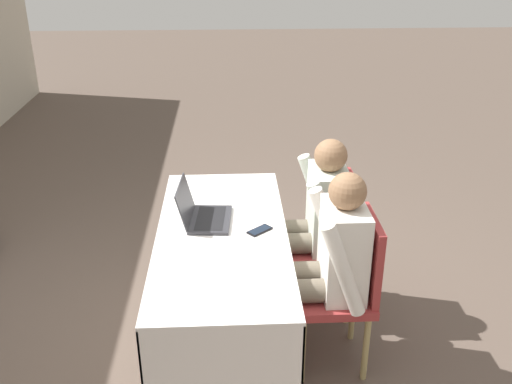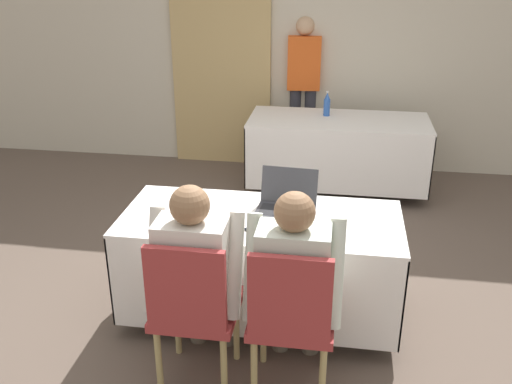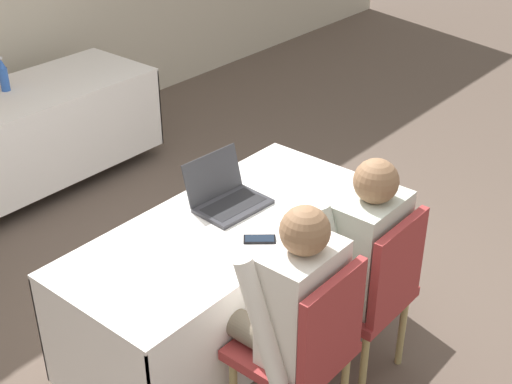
{
  "view_description": "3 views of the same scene",
  "coord_description": "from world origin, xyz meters",
  "px_view_note": "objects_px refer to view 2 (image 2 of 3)",
  "views": [
    {
      "loc": [
        -2.89,
        -0.05,
        2.31
      ],
      "look_at": [
        0.0,
        -0.2,
        0.98
      ],
      "focal_mm": 40.0,
      "sensor_mm": 36.0,
      "label": 1
    },
    {
      "loc": [
        0.44,
        -3.09,
        2.24
      ],
      "look_at": [
        0.0,
        -0.2,
        0.98
      ],
      "focal_mm": 40.0,
      "sensor_mm": 36.0,
      "label": 2
    },
    {
      "loc": [
        -2.12,
        -1.98,
        2.57
      ],
      "look_at": [
        0.0,
        -0.2,
        0.98
      ],
      "focal_mm": 50.0,
      "sensor_mm": 36.0,
      "label": 3
    }
  ],
  "objects_px": {
    "cell_phone": "(256,233)",
    "chair_near_left": "(193,306)",
    "person_checkered_shirt": "(197,269)",
    "person_white_shirt": "(294,277)",
    "laptop": "(286,204)",
    "water_bottle": "(327,105)",
    "chair_near_right": "(291,315)",
    "person_red_shirt": "(303,83)"
  },
  "relations": [
    {
      "from": "cell_phone",
      "to": "chair_near_left",
      "type": "relative_size",
      "value": 0.17
    },
    {
      "from": "chair_near_left",
      "to": "person_checkered_shirt",
      "type": "bearing_deg",
      "value": -90.0
    },
    {
      "from": "person_checkered_shirt",
      "to": "person_white_shirt",
      "type": "distance_m",
      "value": 0.51
    },
    {
      "from": "chair_near_left",
      "to": "person_white_shirt",
      "type": "relative_size",
      "value": 0.78
    },
    {
      "from": "chair_near_left",
      "to": "person_checkered_shirt",
      "type": "distance_m",
      "value": 0.19
    },
    {
      "from": "laptop",
      "to": "water_bottle",
      "type": "relative_size",
      "value": 1.57
    },
    {
      "from": "person_checkered_shirt",
      "to": "person_white_shirt",
      "type": "xyz_separation_m",
      "value": [
        0.51,
        0.0,
        0.0
      ]
    },
    {
      "from": "person_checkered_shirt",
      "to": "chair_near_left",
      "type": "bearing_deg",
      "value": 90.0
    },
    {
      "from": "person_checkered_shirt",
      "to": "person_white_shirt",
      "type": "relative_size",
      "value": 1.0
    },
    {
      "from": "water_bottle",
      "to": "laptop",
      "type": "bearing_deg",
      "value": -94.21
    },
    {
      "from": "laptop",
      "to": "chair_near_right",
      "type": "relative_size",
      "value": 0.4
    },
    {
      "from": "laptop",
      "to": "cell_phone",
      "type": "bearing_deg",
      "value": -109.01
    },
    {
      "from": "laptop",
      "to": "chair_near_left",
      "type": "relative_size",
      "value": 0.4
    },
    {
      "from": "laptop",
      "to": "chair_near_left",
      "type": "bearing_deg",
      "value": -112.57
    },
    {
      "from": "water_bottle",
      "to": "chair_near_left",
      "type": "bearing_deg",
      "value": -100.57
    },
    {
      "from": "chair_near_left",
      "to": "person_checkered_shirt",
      "type": "xyz_separation_m",
      "value": [
        -0.0,
        0.1,
        0.16
      ]
    },
    {
      "from": "laptop",
      "to": "person_white_shirt",
      "type": "relative_size",
      "value": 0.32
    },
    {
      "from": "water_bottle",
      "to": "person_checkered_shirt",
      "type": "bearing_deg",
      "value": -100.95
    },
    {
      "from": "water_bottle",
      "to": "chair_near_right",
      "type": "bearing_deg",
      "value": -90.95
    },
    {
      "from": "chair_near_left",
      "to": "chair_near_right",
      "type": "xyz_separation_m",
      "value": [
        0.51,
        0.0,
        0.0
      ]
    },
    {
      "from": "chair_near_right",
      "to": "person_checkered_shirt",
      "type": "xyz_separation_m",
      "value": [
        -0.51,
        0.1,
        0.16
      ]
    },
    {
      "from": "chair_near_left",
      "to": "chair_near_right",
      "type": "relative_size",
      "value": 1.0
    },
    {
      "from": "water_bottle",
      "to": "cell_phone",
      "type": "bearing_deg",
      "value": -96.81
    },
    {
      "from": "water_bottle",
      "to": "person_checkered_shirt",
      "type": "height_order",
      "value": "person_checkered_shirt"
    },
    {
      "from": "chair_near_right",
      "to": "person_red_shirt",
      "type": "xyz_separation_m",
      "value": [
        -0.22,
        3.57,
        0.39
      ]
    },
    {
      "from": "person_red_shirt",
      "to": "chair_near_left",
      "type": "bearing_deg",
      "value": -98.73
    },
    {
      "from": "water_bottle",
      "to": "person_checkered_shirt",
      "type": "distance_m",
      "value": 2.96
    },
    {
      "from": "laptop",
      "to": "chair_near_right",
      "type": "height_order",
      "value": "laptop"
    },
    {
      "from": "cell_phone",
      "to": "chair_near_left",
      "type": "xyz_separation_m",
      "value": [
        -0.26,
        -0.46,
        -0.21
      ]
    },
    {
      "from": "chair_near_right",
      "to": "person_white_shirt",
      "type": "relative_size",
      "value": 0.78
    },
    {
      "from": "chair_near_right",
      "to": "person_checkered_shirt",
      "type": "distance_m",
      "value": 0.55
    },
    {
      "from": "water_bottle",
      "to": "chair_near_left",
      "type": "distance_m",
      "value": 3.07
    },
    {
      "from": "laptop",
      "to": "cell_phone",
      "type": "distance_m",
      "value": 0.36
    },
    {
      "from": "cell_phone",
      "to": "chair_near_left",
      "type": "bearing_deg",
      "value": -159.77
    },
    {
      "from": "person_white_shirt",
      "to": "person_red_shirt",
      "type": "xyz_separation_m",
      "value": [
        -0.22,
        3.47,
        0.23
      ]
    },
    {
      "from": "chair_near_left",
      "to": "person_white_shirt",
      "type": "distance_m",
      "value": 0.55
    },
    {
      "from": "laptop",
      "to": "chair_near_left",
      "type": "distance_m",
      "value": 0.92
    },
    {
      "from": "chair_near_left",
      "to": "water_bottle",
      "type": "bearing_deg",
      "value": -100.57
    },
    {
      "from": "laptop",
      "to": "water_bottle",
      "type": "distance_m",
      "value": 2.22
    },
    {
      "from": "cell_phone",
      "to": "person_checkered_shirt",
      "type": "bearing_deg",
      "value": -166.36
    },
    {
      "from": "chair_near_right",
      "to": "water_bottle",
      "type": "bearing_deg",
      "value": -90.95
    },
    {
      "from": "person_checkered_shirt",
      "to": "person_red_shirt",
      "type": "relative_size",
      "value": 0.75
    }
  ]
}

